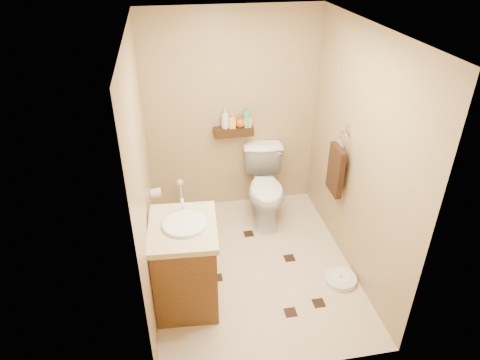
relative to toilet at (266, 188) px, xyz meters
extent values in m
plane|color=beige|center=(-0.32, -0.83, -0.42)|extent=(2.50, 2.50, 0.00)
cube|color=tan|center=(-0.32, 0.42, 0.78)|extent=(2.00, 0.04, 2.40)
cube|color=tan|center=(-0.32, -2.08, 0.78)|extent=(2.00, 0.04, 2.40)
cube|color=tan|center=(-1.32, -0.83, 0.78)|extent=(0.04, 2.50, 2.40)
cube|color=tan|center=(0.68, -0.83, 0.78)|extent=(0.04, 2.50, 2.40)
cube|color=white|center=(-0.32, -0.83, 1.98)|extent=(2.00, 2.50, 0.02)
cube|color=#39220F|center=(-0.32, 0.34, 0.60)|extent=(0.46, 0.14, 0.10)
cube|color=black|center=(-0.72, -0.95, -0.42)|extent=(0.11, 0.11, 0.01)
cube|color=black|center=(0.09, -0.79, -0.42)|extent=(0.11, 0.11, 0.01)
cube|color=black|center=(-0.11, -1.52, -0.42)|extent=(0.11, 0.11, 0.01)
cube|color=black|center=(-0.93, -0.31, -0.42)|extent=(0.11, 0.11, 0.01)
cube|color=black|center=(0.19, -1.46, -0.42)|extent=(0.11, 0.11, 0.01)
cube|color=black|center=(-0.26, -0.30, -0.42)|extent=(0.11, 0.11, 0.01)
imported|color=white|center=(0.00, 0.00, 0.00)|extent=(0.55, 0.87, 0.84)
cube|color=brown|center=(-1.02, -1.18, -0.01)|extent=(0.59, 0.71, 0.82)
cube|color=beige|center=(-1.02, -1.18, 0.42)|extent=(0.63, 0.75, 0.05)
cylinder|color=silver|center=(-1.00, -1.18, 0.45)|extent=(0.38, 0.38, 0.05)
cylinder|color=silver|center=(-1.00, -0.95, 0.52)|extent=(0.03, 0.03, 0.13)
cylinder|color=silver|center=(0.50, -1.22, -0.39)|extent=(0.32, 0.32, 0.06)
cylinder|color=white|center=(0.50, -1.22, -0.36)|extent=(0.19, 0.19, 0.01)
cylinder|color=#175D5C|center=(-0.99, 0.24, -0.36)|extent=(0.11, 0.11, 0.12)
cylinder|color=silver|center=(-0.99, 0.24, -0.13)|extent=(0.02, 0.02, 0.35)
sphere|color=silver|center=(-0.99, 0.24, 0.03)|extent=(0.08, 0.08, 0.08)
cube|color=silver|center=(0.66, -0.58, 0.96)|extent=(0.03, 0.06, 0.08)
torus|color=silver|center=(0.63, -0.58, 0.84)|extent=(0.02, 0.19, 0.19)
cube|color=#361E10|center=(0.59, -0.58, 0.50)|extent=(0.06, 0.30, 0.52)
cylinder|color=silver|center=(-1.26, -0.18, 0.18)|extent=(0.11, 0.11, 0.11)
cylinder|color=silver|center=(-1.30, -0.18, 0.24)|extent=(0.04, 0.02, 0.02)
imported|color=silver|center=(-0.42, 0.34, 0.77)|extent=(0.12, 0.12, 0.24)
imported|color=yellow|center=(-0.34, 0.34, 0.73)|extent=(0.08, 0.08, 0.17)
imported|color=#CD4818|center=(-0.24, 0.34, 0.72)|extent=(0.15, 0.15, 0.15)
imported|color=#3AAF64|center=(-0.17, 0.34, 0.77)|extent=(0.12, 0.12, 0.25)
imported|color=#F1C350|center=(-0.16, 0.34, 0.73)|extent=(0.09, 0.09, 0.17)
camera|label=1|loc=(-1.06, -4.17, 2.65)|focal=32.00mm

